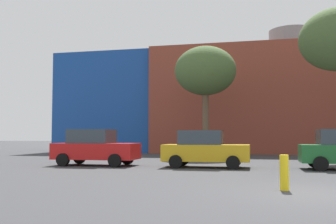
{
  "coord_description": "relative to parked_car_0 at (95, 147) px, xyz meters",
  "views": [
    {
      "loc": [
        -1.76,
        -10.51,
        1.46
      ],
      "look_at": [
        -6.23,
        8.99,
        2.72
      ],
      "focal_mm": 41.39,
      "sensor_mm": 36.0,
      "label": 1
    }
  ],
  "objects": [
    {
      "name": "ground_plane",
      "position": [
        9.7,
        -7.71,
        -0.9
      ],
      "size": [
        200.0,
        200.0,
        0.0
      ],
      "primitive_type": "plane",
      "color": "#38383A"
    },
    {
      "name": "building_backdrop",
      "position": [
        11.18,
        18.85,
        3.77
      ],
      "size": [
        43.42,
        10.24,
        11.27
      ],
      "color": "brown",
      "rests_on": "ground_plane"
    },
    {
      "name": "parked_car_0",
      "position": [
        0.0,
        0.0,
        0.0
      ],
      "size": [
        4.17,
        2.05,
        1.81
      ],
      "color": "red",
      "rests_on": "ground_plane"
    },
    {
      "name": "parked_car_1",
      "position": [
        5.55,
        -0.0,
        -0.03
      ],
      "size": [
        4.01,
        1.97,
        1.74
      ],
      "color": "gold",
      "rests_on": "ground_plane"
    },
    {
      "name": "bare_tree_2",
      "position": [
        4.41,
        9.2,
        5.2
      ],
      "size": [
        4.4,
        4.4,
        7.91
      ],
      "color": "brown",
      "rests_on": "ground_plane"
    },
    {
      "name": "bollard_yellow_0",
      "position": [
        8.65,
        -7.24,
        -0.42
      ],
      "size": [
        0.24,
        0.24,
        0.96
      ],
      "primitive_type": "cylinder",
      "color": "yellow",
      "rests_on": "ground_plane"
    }
  ]
}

